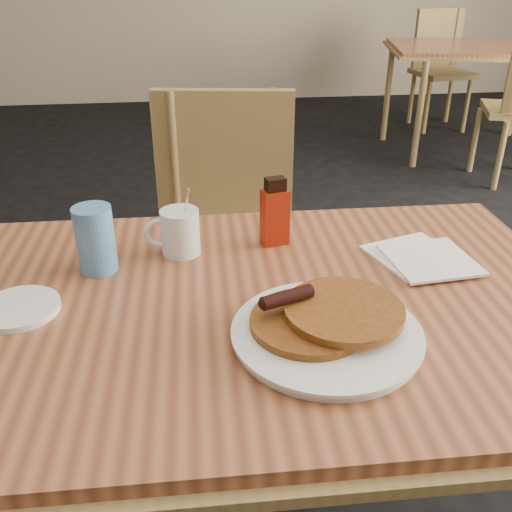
# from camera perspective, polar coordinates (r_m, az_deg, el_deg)

# --- Properties ---
(main_table) EXTENTS (1.25, 0.85, 0.75)m
(main_table) POSITION_cam_1_polar(r_m,az_deg,el_deg) (1.08, 1.15, -6.17)
(main_table) COLOR #A45E3A
(main_table) RESTS_ON floor
(neighbor_table) EXTENTS (1.41, 1.08, 0.75)m
(neighbor_table) POSITION_cam_1_polar(r_m,az_deg,el_deg) (4.54, 21.60, 18.47)
(neighbor_table) COLOR #A45E3A
(neighbor_table) RESTS_ON floor
(chair_main_far) EXTENTS (0.49, 0.49, 0.96)m
(chair_main_far) POSITION_cam_1_polar(r_m,az_deg,el_deg) (1.78, -2.84, 3.41)
(chair_main_far) COLOR #A0834B
(chair_main_far) RESTS_ON floor
(chair_neighbor_far) EXTENTS (0.48, 0.48, 0.93)m
(chair_neighbor_far) POSITION_cam_1_polar(r_m,az_deg,el_deg) (5.22, 17.92, 18.31)
(chair_neighbor_far) COLOR #A0834B
(chair_neighbor_far) RESTS_ON floor
(pancake_plate) EXTENTS (0.31, 0.31, 0.07)m
(pancake_plate) POSITION_cam_1_polar(r_m,az_deg,el_deg) (0.95, 7.01, -7.11)
(pancake_plate) COLOR white
(pancake_plate) RESTS_ON main_table
(coffee_mug) EXTENTS (0.12, 0.08, 0.15)m
(coffee_mug) POSITION_cam_1_polar(r_m,az_deg,el_deg) (1.20, -7.71, 2.47)
(coffee_mug) COLOR white
(coffee_mug) RESTS_ON main_table
(syrup_bottle) EXTENTS (0.06, 0.05, 0.15)m
(syrup_bottle) POSITION_cam_1_polar(r_m,az_deg,el_deg) (1.22, 1.90, 4.24)
(syrup_bottle) COLOR maroon
(syrup_bottle) RESTS_ON main_table
(napkin_stack) EXTENTS (0.22, 0.23, 0.01)m
(napkin_stack) POSITION_cam_1_polar(r_m,az_deg,el_deg) (1.23, 16.29, -0.17)
(napkin_stack) COLOR white
(napkin_stack) RESTS_ON main_table
(blue_tumbler) EXTENTS (0.10, 0.10, 0.13)m
(blue_tumbler) POSITION_cam_1_polar(r_m,az_deg,el_deg) (1.16, -15.77, 1.63)
(blue_tumbler) COLOR #548DC5
(blue_tumbler) RESTS_ON main_table
(side_saucer) EXTENTS (0.15, 0.15, 0.01)m
(side_saucer) POSITION_cam_1_polar(r_m,az_deg,el_deg) (1.10, -22.63, -4.86)
(side_saucer) COLOR white
(side_saucer) RESTS_ON main_table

